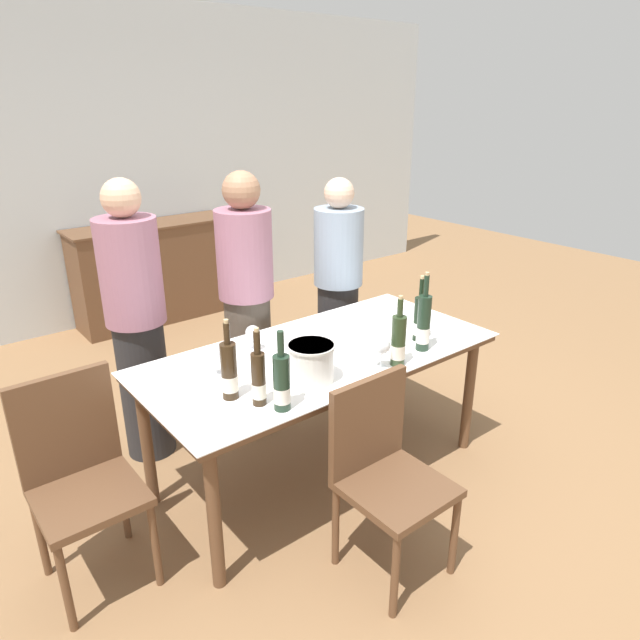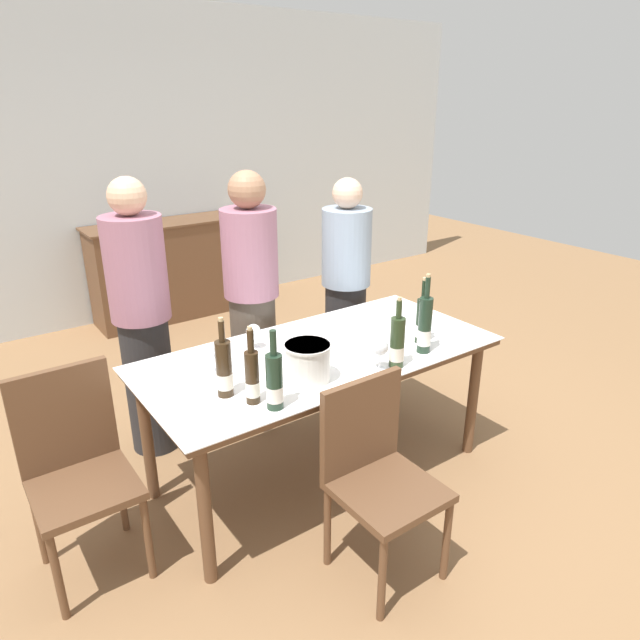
{
  "view_description": "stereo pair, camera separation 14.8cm",
  "coord_description": "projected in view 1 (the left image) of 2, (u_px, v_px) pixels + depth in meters",
  "views": [
    {
      "loc": [
        -1.7,
        -2.12,
        2.01
      ],
      "look_at": [
        0.0,
        0.0,
        0.94
      ],
      "focal_mm": 32.0,
      "sensor_mm": 36.0,
      "label": 1
    },
    {
      "loc": [
        -1.58,
        -2.21,
        2.01
      ],
      "look_at": [
        0.0,
        0.0,
        0.94
      ],
      "focal_mm": 32.0,
      "sensor_mm": 36.0,
      "label": 2
    }
  ],
  "objects": [
    {
      "name": "wine_bottle_1",
      "position": [
        420.0,
        319.0,
        3.09
      ],
      "size": [
        0.07,
        0.07,
        0.37
      ],
      "color": "black",
      "rests_on": "dining_table"
    },
    {
      "name": "wine_bottle_0",
      "position": [
        259.0,
        379.0,
        2.44
      ],
      "size": [
        0.06,
        0.06,
        0.36
      ],
      "color": "#332314",
      "rests_on": "dining_table"
    },
    {
      "name": "wine_bottle_2",
      "position": [
        424.0,
        324.0,
        2.97
      ],
      "size": [
        0.07,
        0.07,
        0.43
      ],
      "color": "#1E3323",
      "rests_on": "dining_table"
    },
    {
      "name": "person_guest_right",
      "position": [
        338.0,
        291.0,
        3.9
      ],
      "size": [
        0.33,
        0.33,
        1.52
      ],
      "color": "#262628",
      "rests_on": "ground_plane"
    },
    {
      "name": "wine_bottle_5",
      "position": [
        282.0,
        383.0,
        2.4
      ],
      "size": [
        0.07,
        0.07,
        0.36
      ],
      "color": "#1E3323",
      "rests_on": "dining_table"
    },
    {
      "name": "sideboard_cabinet",
      "position": [
        155.0,
        272.0,
        5.35
      ],
      "size": [
        1.5,
        0.46,
        0.92
      ],
      "color": "brown",
      "rests_on": "ground_plane"
    },
    {
      "name": "wine_glass_2",
      "position": [
        253.0,
        333.0,
        2.98
      ],
      "size": [
        0.08,
        0.08,
        0.14
      ],
      "color": "white",
      "rests_on": "dining_table"
    },
    {
      "name": "wine_glass_1",
      "position": [
        382.0,
        346.0,
        2.77
      ],
      "size": [
        0.09,
        0.09,
        0.16
      ],
      "color": "white",
      "rests_on": "dining_table"
    },
    {
      "name": "ground_plane",
      "position": [
        320.0,
        471.0,
        3.27
      ],
      "size": [
        12.0,
        12.0,
        0.0
      ],
      "primitive_type": "plane",
      "color": "olive"
    },
    {
      "name": "wine_glass_0",
      "position": [
        215.0,
        356.0,
        2.7
      ],
      "size": [
        0.07,
        0.07,
        0.15
      ],
      "color": "white",
      "rests_on": "dining_table"
    },
    {
      "name": "person_host",
      "position": [
        137.0,
        325.0,
        3.18
      ],
      "size": [
        0.33,
        0.33,
        1.62
      ],
      "color": "#262628",
      "rests_on": "ground_plane"
    },
    {
      "name": "ice_bucket",
      "position": [
        311.0,
        361.0,
        2.66
      ],
      "size": [
        0.23,
        0.23,
        0.18
      ],
      "color": "white",
      "rests_on": "dining_table"
    },
    {
      "name": "wine_bottle_3",
      "position": [
        229.0,
        372.0,
        2.49
      ],
      "size": [
        0.07,
        0.07,
        0.37
      ],
      "color": "#332314",
      "rests_on": "dining_table"
    },
    {
      "name": "chair_near_front",
      "position": [
        384.0,
        465.0,
        2.48
      ],
      "size": [
        0.42,
        0.42,
        0.89
      ],
      "color": "brown",
      "rests_on": "ground_plane"
    },
    {
      "name": "chair_left_end",
      "position": [
        79.0,
        469.0,
        2.42
      ],
      "size": [
        0.42,
        0.42,
        0.94
      ],
      "color": "brown",
      "rests_on": "ground_plane"
    },
    {
      "name": "wine_bottle_4",
      "position": [
        398.0,
        342.0,
        2.81
      ],
      "size": [
        0.07,
        0.07,
        0.36
      ],
      "color": "#28381E",
      "rests_on": "dining_table"
    },
    {
      "name": "dining_table",
      "position": [
        320.0,
        364.0,
        3.02
      ],
      "size": [
        1.89,
        0.89,
        0.76
      ],
      "color": "brown",
      "rests_on": "ground_plane"
    },
    {
      "name": "person_guest_left",
      "position": [
        247.0,
        307.0,
        3.45
      ],
      "size": [
        0.33,
        0.33,
        1.62
      ],
      "color": "#51473D",
      "rests_on": "ground_plane"
    },
    {
      "name": "back_wall",
      "position": [
        98.0,
        169.0,
        5.03
      ],
      "size": [
        8.0,
        0.1,
        2.8
      ],
      "color": "silver",
      "rests_on": "ground_plane"
    }
  ]
}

